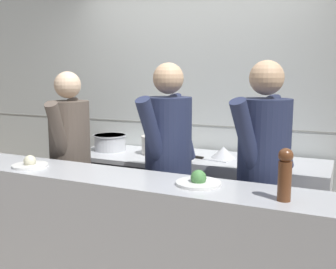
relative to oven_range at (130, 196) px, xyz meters
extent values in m
cube|color=silver|center=(0.52, 0.40, 0.86)|extent=(8.00, 0.06, 2.60)
cube|color=gray|center=(0.52, 0.37, 0.71)|extent=(8.00, 0.00, 0.01)
cube|color=#38383D|center=(0.00, 0.00, -0.02)|extent=(1.01, 0.70, 0.85)
cube|color=#B7BABF|center=(0.00, 0.00, 0.42)|extent=(1.03, 0.71, 0.04)
cube|color=#B7BABF|center=(0.00, -0.33, 0.04)|extent=(0.91, 0.03, 0.10)
cube|color=#B7BABF|center=(1.20, 0.00, 0.02)|extent=(1.31, 0.65, 0.92)
cube|color=#B7BABF|center=(0.68, -1.13, 0.05)|extent=(3.13, 0.45, 0.99)
cylinder|color=#B7BABF|center=(-0.24, 0.03, 0.52)|extent=(0.32, 0.32, 0.16)
cylinder|color=#B7BABF|center=(-0.24, 0.03, 0.60)|extent=(0.33, 0.33, 0.01)
cylinder|color=beige|center=(0.26, 0.04, 0.53)|extent=(0.24, 0.24, 0.18)
cylinder|color=beige|center=(0.26, 0.04, 0.61)|extent=(0.25, 0.25, 0.01)
cone|color=#B7BABF|center=(0.96, 0.02, 0.52)|extent=(0.22, 0.22, 0.10)
cube|color=#B7BABF|center=(0.93, -0.13, 0.48)|extent=(0.23, 0.07, 0.01)
cube|color=black|center=(0.76, -0.10, 0.49)|extent=(0.11, 0.04, 0.02)
cylinder|color=white|center=(-0.14, -1.18, 0.55)|extent=(0.25, 0.25, 0.02)
sphere|color=beige|center=(-0.14, -1.18, 0.59)|extent=(0.09, 0.09, 0.09)
cylinder|color=white|center=(1.14, -1.10, 0.55)|extent=(0.28, 0.28, 0.02)
sphere|color=#4C8C47|center=(1.14, -1.10, 0.59)|extent=(0.10, 0.10, 0.10)
cylinder|color=brown|center=(1.66, -1.19, 0.65)|extent=(0.07, 0.07, 0.21)
sphere|color=brown|center=(1.66, -1.19, 0.79)|extent=(0.08, 0.08, 0.08)
cube|color=black|center=(-0.18, -0.66, -0.05)|extent=(0.33, 0.26, 0.78)
cylinder|color=brown|center=(-0.18, -0.66, 0.66)|extent=(0.42, 0.42, 0.65)
sphere|color=beige|center=(-0.18, -0.66, 1.12)|extent=(0.22, 0.22, 0.22)
cylinder|color=brown|center=(-0.24, -0.47, 0.74)|extent=(0.18, 0.34, 0.54)
cylinder|color=brown|center=(-0.13, -0.86, 0.74)|extent=(0.18, 0.34, 0.54)
cube|color=black|center=(0.72, -0.63, -0.04)|extent=(0.32, 0.23, 0.81)
cylinder|color=#262D4C|center=(0.72, -0.63, 0.71)|extent=(0.40, 0.40, 0.67)
sphere|color=#D8AD84|center=(0.72, -0.63, 1.18)|extent=(0.23, 0.23, 0.23)
cylinder|color=#262D4C|center=(0.75, -0.43, 0.78)|extent=(0.15, 0.35, 0.56)
cylinder|color=#262D4C|center=(0.70, -0.84, 0.78)|extent=(0.15, 0.35, 0.56)
cube|color=black|center=(1.44, -0.63, -0.04)|extent=(0.35, 0.29, 0.82)
cylinder|color=#262D4C|center=(1.44, -0.63, 0.71)|extent=(0.45, 0.45, 0.68)
sphere|color=#D8AD84|center=(1.44, -0.63, 1.19)|extent=(0.23, 0.23, 0.23)
cylinder|color=#262D4C|center=(1.51, -0.43, 0.79)|extent=(0.21, 0.36, 0.57)
cylinder|color=#262D4C|center=(1.37, -0.83, 0.79)|extent=(0.21, 0.36, 0.57)
camera|label=1|loc=(1.95, -3.28, 1.22)|focal=42.00mm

